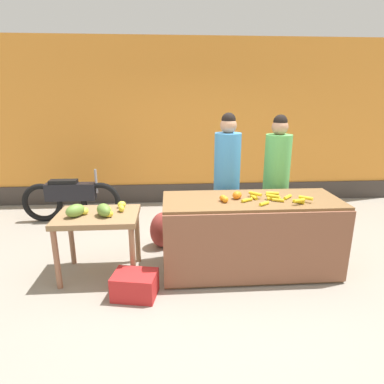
{
  "coord_description": "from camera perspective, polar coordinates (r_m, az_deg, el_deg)",
  "views": [
    {
      "loc": [
        -0.49,
        -3.45,
        2.0
      ],
      "look_at": [
        -0.25,
        0.15,
        0.94
      ],
      "focal_mm": 30.27,
      "sensor_mm": 36.0,
      "label": 1
    }
  ],
  "objects": [
    {
      "name": "side_table_wooden",
      "position": [
        3.8,
        -16.22,
        -5.34
      ],
      "size": [
        0.9,
        0.65,
        0.74
      ],
      "color": "olive",
      "rests_on": "ground"
    },
    {
      "name": "vendor_woman_blue_shirt",
      "position": [
        4.29,
        6.12,
        1.68
      ],
      "size": [
        0.34,
        0.34,
        1.81
      ],
      "color": "#33333D",
      "rests_on": "ground"
    },
    {
      "name": "banana_bunch_pile",
      "position": [
        3.73,
        14.22,
        -1.01
      ],
      "size": [
        0.78,
        0.45,
        0.07
      ],
      "color": "gold",
      "rests_on": "fruit_stall_counter"
    },
    {
      "name": "fruit_stall_counter",
      "position": [
        3.89,
        10.17,
        -7.48
      ],
      "size": [
        2.01,
        0.79,
        0.89
      ],
      "color": "brown",
      "rests_on": "ground"
    },
    {
      "name": "produce_sack",
      "position": [
        4.48,
        -5.22,
        -6.65
      ],
      "size": [
        0.47,
        0.46,
        0.49
      ],
      "primitive_type": "ellipsoid",
      "rotation": [
        0.0,
        0.0,
        0.64
      ],
      "color": "maroon",
      "rests_on": "ground"
    },
    {
      "name": "ground_plane",
      "position": [
        4.02,
        3.78,
        -13.44
      ],
      "size": [
        24.0,
        24.0,
        0.0
      ],
      "primitive_type": "plane",
      "color": "gray"
    },
    {
      "name": "vendor_woman_green_shirt",
      "position": [
        4.47,
        14.54,
        1.64
      ],
      "size": [
        0.34,
        0.34,
        1.79
      ],
      "color": "#33333D",
      "rests_on": "ground"
    },
    {
      "name": "produce_crate",
      "position": [
        3.53,
        -10.02,
        -15.82
      ],
      "size": [
        0.49,
        0.4,
        0.26
      ],
      "primitive_type": "cube",
      "rotation": [
        0.0,
        0.0,
        -0.19
      ],
      "color": "red",
      "rests_on": "ground"
    },
    {
      "name": "orange_pile",
      "position": [
        3.66,
        7.14,
        -0.77
      ],
      "size": [
        0.27,
        0.22,
        0.09
      ],
      "color": "orange",
      "rests_on": "fruit_stall_counter"
    },
    {
      "name": "mango_papaya_pile",
      "position": [
        3.72,
        -16.89,
        -3.06
      ],
      "size": [
        0.65,
        0.45,
        0.14
      ],
      "color": "yellow",
      "rests_on": "side_table_wooden"
    },
    {
      "name": "market_wall_back",
      "position": [
        6.26,
        0.64,
        11.69
      ],
      "size": [
        8.15,
        0.23,
        3.03
      ],
      "color": "orange",
      "rests_on": "ground"
    },
    {
      "name": "parked_motorcycle",
      "position": [
        5.69,
        -20.51,
        -0.94
      ],
      "size": [
        1.6,
        0.18,
        0.88
      ],
      "color": "black",
      "rests_on": "ground"
    }
  ]
}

